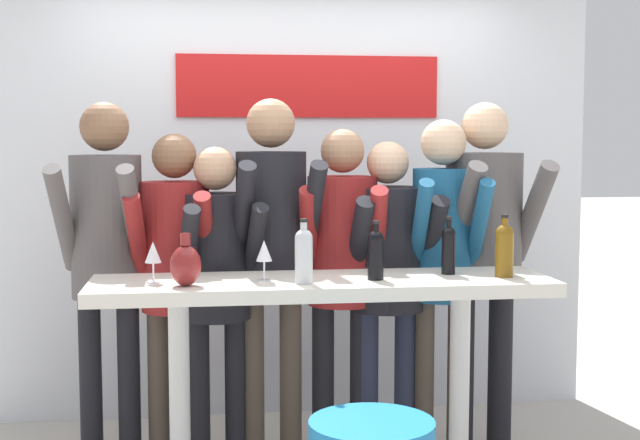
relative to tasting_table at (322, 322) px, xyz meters
name	(u,v)px	position (x,y,z in m)	size (l,w,h in m)	color
back_wall	(289,173)	(0.00, 1.46, 0.59)	(3.61, 0.12, 2.86)	silver
tasting_table	(322,322)	(0.00, 0.00, 0.00)	(2.01, 0.54, 1.03)	silver
person_far_left	(106,243)	(-0.98, 0.58, 0.30)	(0.45, 0.58, 1.82)	black
person_left	(176,262)	(-0.65, 0.57, 0.20)	(0.43, 0.54, 1.67)	#473D33
person_center_left	(217,272)	(-0.45, 0.49, 0.16)	(0.44, 0.54, 1.60)	black
person_center	(272,239)	(-0.18, 0.53, 0.31)	(0.45, 0.58, 1.84)	#473D33
person_center_right	(342,257)	(0.18, 0.57, 0.21)	(0.47, 0.57, 1.69)	black
person_right	(388,266)	(0.41, 0.55, 0.16)	(0.47, 0.55, 1.63)	#23283D
person_far_right	(443,248)	(0.67, 0.49, 0.26)	(0.38, 0.52, 1.74)	#473D33
person_rightmost	(484,239)	(0.92, 0.58, 0.29)	(0.51, 0.62, 1.83)	black
wine_bottle_0	(304,253)	(-0.10, -0.12, 0.32)	(0.08, 0.08, 0.27)	#B7BCC1
wine_bottle_1	(376,252)	(0.22, -0.06, 0.31)	(0.07, 0.07, 0.26)	black
wine_bottle_2	(449,248)	(0.58, 0.06, 0.31)	(0.06, 0.06, 0.26)	black
wine_bottle_3	(504,248)	(0.80, -0.05, 0.32)	(0.08, 0.08, 0.28)	brown
wine_glass_0	(153,254)	(-0.72, -0.02, 0.32)	(0.07, 0.07, 0.18)	silver
wine_glass_1	(264,252)	(-0.26, -0.03, 0.32)	(0.07, 0.07, 0.18)	silver
decorative_vase	(186,265)	(-0.59, -0.11, 0.28)	(0.13, 0.13, 0.22)	maroon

